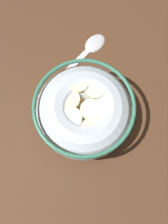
# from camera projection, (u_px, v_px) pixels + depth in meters

# --- Properties ---
(ground_plane) EXTENTS (0.93, 0.93, 0.02)m
(ground_plane) POSITION_uv_depth(u_px,v_px,m) (84.00, 118.00, 0.45)
(ground_plane) COLOR #472B19
(cereal_bowl) EXTENTS (0.15, 0.15, 0.06)m
(cereal_bowl) POSITION_uv_depth(u_px,v_px,m) (84.00, 111.00, 0.41)
(cereal_bowl) COLOR #B2BCC6
(cereal_bowl) RESTS_ON ground_plane
(spoon) EXTENTS (0.09, 0.16, 0.01)m
(spoon) POSITION_uv_depth(u_px,v_px,m) (86.00, 52.00, 0.47)
(spoon) COLOR #B7B7BC
(spoon) RESTS_ON ground_plane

